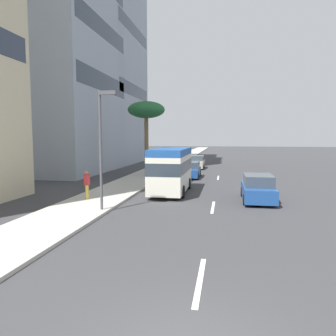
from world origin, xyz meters
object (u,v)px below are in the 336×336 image
object	(u,v)px
car_second	(190,170)
car_fourth	(258,189)
palm_tree	(146,111)
minibus_lead	(171,169)
pedestrian_near_lamp	(87,183)
car_third	(197,162)
street_lamp	(102,136)

from	to	relation	value
car_second	car_fourth	size ratio (longest dim) A/B	0.94
car_fourth	palm_tree	distance (m)	15.99
minibus_lead	pedestrian_near_lamp	distance (m)	6.18
minibus_lead	palm_tree	bearing A→B (deg)	-156.12
car_second	palm_tree	world-z (taller)	palm_tree
car_fourth	pedestrian_near_lamp	bearing A→B (deg)	100.44
car_third	pedestrian_near_lamp	world-z (taller)	pedestrian_near_lamp
car_second	palm_tree	size ratio (longest dim) A/B	0.59
pedestrian_near_lamp	street_lamp	xyz separation A→B (m)	(-2.65, -2.12, 2.92)
car_second	street_lamp	bearing A→B (deg)	-10.72
car_fourth	street_lamp	world-z (taller)	street_lamp
minibus_lead	pedestrian_near_lamp	bearing A→B (deg)	-49.36
minibus_lead	palm_tree	xyz separation A→B (m)	(9.09, 4.03, 4.81)
palm_tree	street_lamp	bearing A→B (deg)	-174.64
minibus_lead	pedestrian_near_lamp	xyz separation A→B (m)	(-4.00, 4.67, -0.59)
car_third	car_fourth	world-z (taller)	car_fourth
car_third	pedestrian_near_lamp	xyz separation A→B (m)	(-22.37, 4.93, 0.38)
minibus_lead	palm_tree	size ratio (longest dim) A/B	0.88
palm_tree	car_third	bearing A→B (deg)	-24.81
car_fourth	pedestrian_near_lamp	size ratio (longest dim) A/B	2.57
palm_tree	street_lamp	distance (m)	16.01
pedestrian_near_lamp	palm_tree	size ratio (longest dim) A/B	0.24
pedestrian_near_lamp	palm_tree	world-z (taller)	palm_tree
car_fourth	street_lamp	xyz separation A→B (m)	(-4.59, 8.41, 3.28)
palm_tree	street_lamp	size ratio (longest dim) A/B	1.17
car_second	car_third	size ratio (longest dim) A/B	0.97
car_third	pedestrian_near_lamp	bearing A→B (deg)	-12.42
minibus_lead	street_lamp	bearing A→B (deg)	-20.96
car_second	car_fourth	bearing A→B (deg)	26.28
car_third	palm_tree	bearing A→B (deg)	-24.81
minibus_lead	car_fourth	world-z (taller)	minibus_lead
car_third	palm_tree	world-z (taller)	palm_tree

